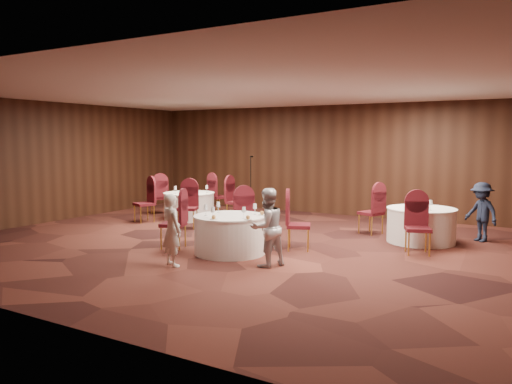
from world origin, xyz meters
The scene contains 15 objects.
ground centered at (0.00, 0.00, 0.00)m, with size 12.00×12.00×0.00m, color black.
room_shell centered at (0.00, 0.00, 1.96)m, with size 12.00×12.00×12.00m.
table_main centered at (0.22, -0.83, 0.38)m, with size 1.40×1.40×0.74m.
table_left centered at (-3.04, 2.10, 0.38)m, with size 1.40×1.40×0.74m.
table_right centered at (3.19, 2.10, 0.38)m, with size 1.44×1.44×0.74m.
chairs_main centered at (-0.02, -0.17, 0.50)m, with size 2.95×2.11×1.00m.
chairs_left centered at (-3.04, 2.11, 0.50)m, with size 3.18×3.12×1.00m.
chairs_right centered at (2.67, 1.72, 0.50)m, with size 2.09×2.27×1.00m.
tabletop_main centered at (0.37, -0.95, 0.84)m, with size 1.10×1.06×0.22m.
tabletop_left centered at (-3.03, 2.10, 0.82)m, with size 0.85×0.84×0.22m.
tabletop_right centered at (3.42, 1.84, 0.90)m, with size 0.08×0.08×0.22m.
mic_stand centered at (-1.90, 3.51, 0.52)m, with size 0.24×0.24×1.74m.
woman_a centered at (-0.12, -2.16, 0.63)m, with size 0.46×0.30×1.27m, color white.
woman_b centered at (1.32, -1.35, 0.68)m, with size 0.66×0.52×1.37m, color silver.
man_c centered at (4.29, 2.84, 0.64)m, with size 0.83×0.48×1.28m, color black.
Camera 1 is at (5.42, -8.80, 2.19)m, focal length 35.00 mm.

